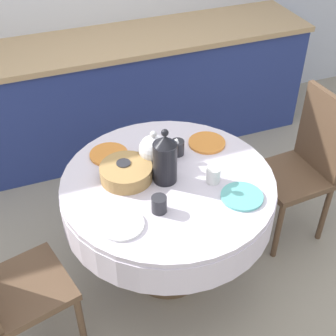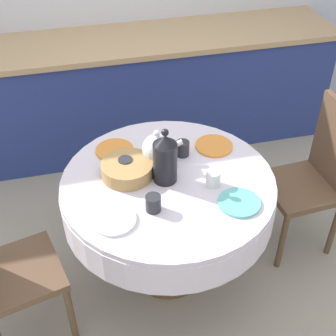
% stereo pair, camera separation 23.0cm
% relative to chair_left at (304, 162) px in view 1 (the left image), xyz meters
% --- Properties ---
extents(ground_plane, '(12.00, 12.00, 0.00)m').
position_rel_chair_left_xyz_m(ground_plane, '(-0.91, -0.07, -0.54)').
color(ground_plane, '#9E937F').
extents(kitchen_counter, '(3.24, 0.64, 0.90)m').
position_rel_chair_left_xyz_m(kitchen_counter, '(-0.91, 1.35, -0.09)').
color(kitchen_counter, navy).
rests_on(kitchen_counter, ground_plane).
extents(dining_table, '(1.13, 1.13, 0.72)m').
position_rel_chair_left_xyz_m(dining_table, '(-0.91, -0.07, 0.06)').
color(dining_table, brown).
rests_on(dining_table, ground_plane).
extents(chair_left, '(0.43, 0.43, 0.98)m').
position_rel_chair_left_xyz_m(chair_left, '(0.00, 0.00, 0.00)').
color(chair_left, brown).
rests_on(chair_left, ground_plane).
extents(chair_right, '(0.49, 0.49, 0.98)m').
position_rel_chair_left_xyz_m(chair_right, '(-1.79, -0.29, 0.00)').
color(chair_right, brown).
rests_on(chair_right, ground_plane).
extents(plate_near_left, '(0.21, 0.21, 0.01)m').
position_rel_chair_left_xyz_m(plate_near_left, '(-1.22, -0.29, 0.19)').
color(plate_near_left, white).
rests_on(plate_near_left, dining_table).
extents(cup_near_left, '(0.07, 0.07, 0.09)m').
position_rel_chair_left_xyz_m(cup_near_left, '(-1.03, -0.26, 0.23)').
color(cup_near_left, '#28282D').
rests_on(cup_near_left, dining_table).
extents(plate_near_right, '(0.21, 0.21, 0.01)m').
position_rel_chair_left_xyz_m(plate_near_right, '(-0.61, -0.32, 0.19)').
color(plate_near_right, '#60BCB7').
rests_on(plate_near_right, dining_table).
extents(cup_near_right, '(0.07, 0.07, 0.09)m').
position_rel_chair_left_xyz_m(cup_near_right, '(-0.69, -0.16, 0.23)').
color(cup_near_right, white).
rests_on(cup_near_right, dining_table).
extents(plate_far_left, '(0.21, 0.21, 0.01)m').
position_rel_chair_left_xyz_m(plate_far_left, '(-1.14, 0.25, 0.19)').
color(plate_far_left, orange).
rests_on(plate_far_left, dining_table).
extents(cup_far_left, '(0.07, 0.07, 0.09)m').
position_rel_chair_left_xyz_m(cup_far_left, '(-1.11, 0.05, 0.23)').
color(cup_far_left, '#28282D').
rests_on(cup_far_left, dining_table).
extents(plate_far_right, '(0.21, 0.21, 0.01)m').
position_rel_chair_left_xyz_m(plate_far_right, '(-0.59, 0.16, 0.19)').
color(plate_far_right, orange).
rests_on(plate_far_right, dining_table).
extents(cup_far_right, '(0.07, 0.07, 0.09)m').
position_rel_chair_left_xyz_m(cup_far_right, '(-0.78, 0.13, 0.23)').
color(cup_far_right, '#28282D').
rests_on(cup_far_right, dining_table).
extents(coffee_carafe, '(0.12, 0.12, 0.31)m').
position_rel_chair_left_xyz_m(coffee_carafe, '(-0.92, -0.06, 0.32)').
color(coffee_carafe, black).
rests_on(coffee_carafe, dining_table).
extents(teapot, '(0.22, 0.16, 0.21)m').
position_rel_chair_left_xyz_m(teapot, '(-0.93, 0.09, 0.28)').
color(teapot, white).
rests_on(teapot, dining_table).
extents(bread_basket, '(0.27, 0.27, 0.08)m').
position_rel_chair_left_xyz_m(bread_basket, '(-1.10, 0.02, 0.22)').
color(bread_basket, '#AD844C').
rests_on(bread_basket, dining_table).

